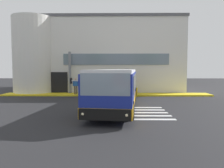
{
  "coord_description": "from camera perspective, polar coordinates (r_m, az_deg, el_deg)",
  "views": [
    {
      "loc": [
        0.85,
        -17.55,
        2.75
      ],
      "look_at": [
        0.63,
        0.15,
        1.5
      ],
      "focal_mm": 34.41,
      "sensor_mm": 36.0,
      "label": 1
    }
  ],
  "objects": [
    {
      "name": "ground_plane",
      "position": [
        17.78,
        -2.04,
        -4.89
      ],
      "size": [
        80.0,
        90.0,
        0.02
      ],
      "primitive_type": "cube",
      "color": "#232326",
      "rests_on": "ground"
    },
    {
      "name": "bay_paint_stripes",
      "position": [
        13.67,
        5.57,
        -7.57
      ],
      "size": [
        4.4,
        3.96,
        0.01
      ],
      "color": "silver",
      "rests_on": "ground"
    },
    {
      "name": "terminal_building",
      "position": [
        29.18,
        -2.29,
        7.19
      ],
      "size": [
        19.31,
        13.8,
        8.73
      ],
      "color": "silver",
      "rests_on": "ground"
    },
    {
      "name": "boarding_curb",
      "position": [
        22.52,
        -1.45,
        -2.78
      ],
      "size": [
        21.51,
        2.0,
        0.15
      ],
      "primitive_type": "cube",
      "color": "yellow",
      "rests_on": "ground"
    },
    {
      "name": "entry_support_column",
      "position": [
        23.45,
        -11.12,
        3.02
      ],
      "size": [
        0.28,
        0.28,
        4.43
      ],
      "primitive_type": "cylinder",
      "color": "slate",
      "rests_on": "boarding_curb"
    },
    {
      "name": "bus_main_foreground",
      "position": [
        15.74,
        1.42,
        -1.12
      ],
      "size": [
        4.28,
        12.12,
        2.7
      ],
      "color": "navy",
      "rests_on": "ground"
    },
    {
      "name": "passenger_near_column",
      "position": [
        22.36,
        -9.6,
        -0.21
      ],
      "size": [
        0.59,
        0.38,
        1.68
      ],
      "color": "#4C4233",
      "rests_on": "boarding_curb"
    },
    {
      "name": "passenger_by_doorway",
      "position": [
        22.7,
        -6.55,
        -0.21
      ],
      "size": [
        0.55,
        0.36,
        1.68
      ],
      "color": "#1E2338",
      "rests_on": "boarding_curb"
    },
    {
      "name": "passenger_at_curb_edge",
      "position": [
        22.69,
        -5.48,
        -0.2
      ],
      "size": [
        0.41,
        0.49,
        1.68
      ],
      "color": "#4C4233",
      "rests_on": "boarding_curb"
    },
    {
      "name": "safety_bollard_yellow",
      "position": [
        21.38,
        6.57,
        -2.16
      ],
      "size": [
        0.18,
        0.18,
        0.9
      ],
      "primitive_type": "cylinder",
      "color": "yellow",
      "rests_on": "ground"
    }
  ]
}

